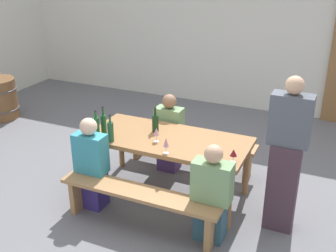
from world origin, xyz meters
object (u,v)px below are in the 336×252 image
wine_glass_2 (156,132)px  seated_guest_far_0 (169,135)px  wine_bottle_0 (96,127)px  wine_bottle_3 (155,123)px  wine_bottle_2 (111,131)px  seated_guest_near_0 (92,166)px  wine_glass_0 (234,153)px  bench_far (190,144)px  seated_guest_near_1 (212,196)px  wine_glass_1 (166,143)px  standing_host (286,159)px  tasting_table (168,144)px  bench_near (139,199)px  wine_bottle_1 (104,124)px

wine_glass_2 → seated_guest_far_0: 0.84m
wine_bottle_0 → wine_bottle_3: wine_bottle_0 is taller
wine_bottle_2 → wine_glass_2: (0.48, 0.20, -0.01)m
seated_guest_near_0 → wine_glass_0: bearing=-78.6°
wine_bottle_0 → wine_glass_0: size_ratio=2.26×
bench_far → seated_guest_far_0: size_ratio=1.68×
bench_far → seated_guest_near_1: seated_guest_near_1 is taller
wine_glass_1 → seated_guest_far_0: (-0.39, 0.95, -0.37)m
wine_glass_1 → seated_guest_near_1: size_ratio=0.17×
wine_glass_2 → standing_host: size_ratio=0.10×
seated_guest_far_0 → wine_glass_1: bearing=22.2°
wine_glass_2 → wine_glass_0: bearing=-7.6°
seated_guest_near_1 → standing_host: size_ratio=0.63×
tasting_table → bench_near: bearing=-90.0°
wine_bottle_0 → seated_guest_near_0: bearing=-73.2°
tasting_table → wine_bottle_1: wine_bottle_1 is taller
wine_bottle_1 → standing_host: size_ratio=0.20×
tasting_table → wine_glass_2: 0.26m
wine_bottle_2 → wine_bottle_3: wine_bottle_2 is taller
tasting_table → wine_glass_0: 0.92m
bench_near → seated_guest_near_0: size_ratio=1.63×
wine_glass_0 → standing_host: bearing=19.5°
bench_near → wine_bottle_2: wine_bottle_2 is taller
tasting_table → bench_far: (0.00, 0.73, -0.32)m
wine_bottle_0 → wine_bottle_3: 0.70m
bench_far → wine_bottle_2: 1.33m
bench_far → standing_host: bearing=-31.6°
tasting_table → wine_bottle_1: (-0.75, -0.20, 0.20)m
bench_near → standing_host: standing_host is taller
wine_bottle_3 → tasting_table: bearing=-26.8°
seated_guest_near_1 → seated_guest_far_0: bearing=40.2°
seated_guest_far_0 → wine_glass_2: bearing=12.9°
wine_glass_1 → tasting_table: bearing=111.3°
bench_near → wine_bottle_3: (-0.21, 0.84, 0.51)m
wine_glass_0 → seated_guest_far_0: (-1.10, 0.86, -0.35)m
seated_guest_far_0 → standing_host: 1.76m
wine_bottle_2 → seated_guest_near_0: 0.44m
wine_glass_2 → seated_guest_far_0: size_ratio=0.16×
bench_far → wine_bottle_0: bearing=-125.6°
wine_glass_0 → standing_host: 0.53m
wine_glass_0 → tasting_table: bearing=162.3°
wine_glass_0 → standing_host: size_ratio=0.09×
bench_near → wine_glass_1: size_ratio=9.81×
bench_far → wine_bottle_3: wine_bottle_3 is taller
wine_bottle_2 → wine_glass_2: wine_bottle_2 is taller
wine_glass_0 → seated_guest_near_0: size_ratio=0.14×
bench_near → bench_far: bearing=90.0°
wine_bottle_0 → wine_bottle_1: wine_bottle_1 is taller
wine_glass_0 → seated_guest_far_0: size_ratio=0.14×
wine_bottle_3 → seated_guest_far_0: 0.60m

